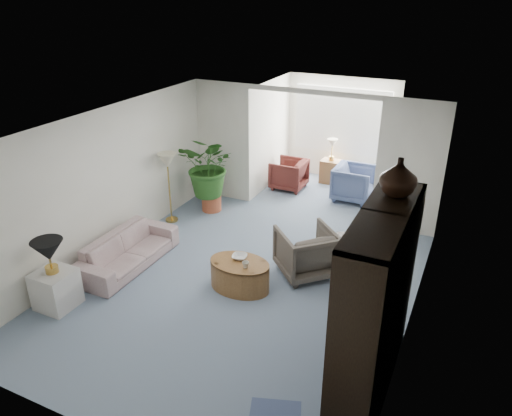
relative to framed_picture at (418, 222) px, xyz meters
The scene contains 25 objects.
floor 2.99m from the framed_picture, behind, with size 6.00×6.00×0.00m, color gray.
sunroom_floor 5.16m from the framed_picture, 120.36° to the left, with size 2.60×2.60×0.00m, color gray.
back_pier_left 5.37m from the framed_picture, 144.59° to the left, with size 1.20×0.12×2.50m, color white.
back_pier_right 3.18m from the framed_picture, 100.24° to the left, with size 1.20×0.12×2.50m, color white.
back_header 4.03m from the framed_picture, 128.43° to the left, with size 2.60×0.12×0.10m, color white.
window_pane 5.83m from the framed_picture, 114.98° to the left, with size 2.20×0.02×1.50m, color white.
window_blinds 5.81m from the framed_picture, 115.11° to the left, with size 2.20×0.02×1.50m, color white.
framed_picture is the anchor object (origin of this frame).
sofa 4.64m from the framed_picture, behind, with size 1.88×0.74×0.55m, color beige.
end_table 5.04m from the framed_picture, 162.71° to the right, with size 0.52×0.52×0.57m, color silver.
table_lamp 4.90m from the framed_picture, 162.71° to the right, with size 0.44×0.44×0.30m, color black.
floor_lamp 5.02m from the framed_picture, 161.26° to the left, with size 0.36×0.36×0.28m, color beige.
coffee_table 2.86m from the framed_picture, behind, with size 0.95×0.95×0.45m, color olive.
coffee_bowl 2.79m from the framed_picture, behind, with size 0.23×0.23×0.06m, color silver.
coffee_cup 2.60m from the framed_picture, behind, with size 0.10×0.10×0.10m, color beige.
wingback_chair 2.33m from the framed_picture, 151.14° to the left, with size 0.83×0.85×0.78m, color #5B5248.
side_table_dark 2.09m from the framed_picture, 128.76° to the left, with size 0.54×0.43×0.65m, color black.
entertainment_cabinet 1.15m from the framed_picture, 103.72° to the right, with size 0.52×1.96×2.17m, color black.
cabinet_urn 0.85m from the framed_picture, 117.47° to the right, with size 0.40×0.40×0.42m, color black.
plant_pot 5.13m from the framed_picture, 150.87° to the left, with size 0.40×0.40×0.32m, color #AC5032.
house_plant 4.94m from the framed_picture, 150.87° to the left, with size 1.16×1.00×1.28m, color #2A5D1F.
sunroom_chair_blue 4.72m from the framed_picture, 113.18° to the left, with size 0.81×0.83×0.76m, color slate.
sunroom_chair_maroon 5.47m from the framed_picture, 128.26° to the left, with size 0.72×0.74×0.68m, color #5D241F.
sunroom_table 5.71m from the framed_picture, 117.27° to the left, with size 0.45×0.35×0.55m, color olive.
shelf_clutter 1.23m from the framed_picture, 105.12° to the right, with size 0.30×1.27×1.06m.
Camera 1 is at (2.94, -5.58, 4.26)m, focal length 34.18 mm.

